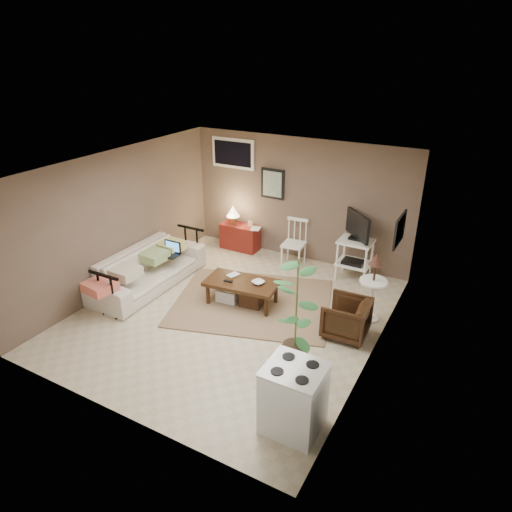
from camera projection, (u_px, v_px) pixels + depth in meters
The scene contains 20 objects.
floor at pixel (232, 314), 7.35m from camera, with size 5.00×5.00×0.00m, color #C1B293.
art_back at pixel (273, 184), 8.93m from camera, with size 0.50×0.03×0.60m, color black.
art_right at pixel (400, 230), 6.56m from camera, with size 0.03×0.60×0.45m, color black.
window at pixel (233, 153), 9.11m from camera, with size 0.96×0.03×0.60m, color white.
rug at pixel (252, 302), 7.65m from camera, with size 2.54×2.03×0.02m, color #7B5E48.
coffee_table at pixel (241, 291), 7.53m from camera, with size 1.25×0.75×0.45m.
sofa at pixel (148, 263), 8.02m from camera, with size 2.28×0.67×0.89m, color silver.
sofa_pillows at pixel (139, 264), 7.75m from camera, with size 0.44×2.17×0.15m, color beige, non-canonical shape.
sofa_end_rails at pixel (154, 268), 7.99m from camera, with size 0.61×2.28×0.77m, color black, non-canonical shape.
laptop at pixel (171, 251), 8.18m from camera, with size 0.35×0.25×0.24m.
red_console at pixel (239, 234), 9.53m from camera, with size 0.80×0.36×0.93m.
spindle_chair at pixel (294, 244), 8.81m from camera, with size 0.45×0.45×0.91m.
tv_stand at pixel (355, 245), 8.17m from camera, with size 0.60×0.58×1.27m.
side_table at pixel (374, 279), 6.92m from camera, with size 0.43×0.43×1.14m.
armchair at pixel (346, 316), 6.69m from camera, with size 0.63×0.59×0.64m, color black.
potted_plant at pixel (296, 311), 5.80m from camera, with size 0.41×0.41×1.63m.
stove at pixel (294, 398), 5.02m from camera, with size 0.64×0.60×0.84m.
bowl at pixel (258, 278), 7.33m from camera, with size 0.19×0.05×0.19m, color #371F0F.
book_table at pixel (230, 268), 7.65m from camera, with size 0.15×0.02×0.20m, color #371F0F.
book_console at pixel (251, 223), 9.18m from camera, with size 0.19×0.02×0.25m, color #371F0F.
Camera 1 is at (3.35, -5.29, 3.98)m, focal length 32.00 mm.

